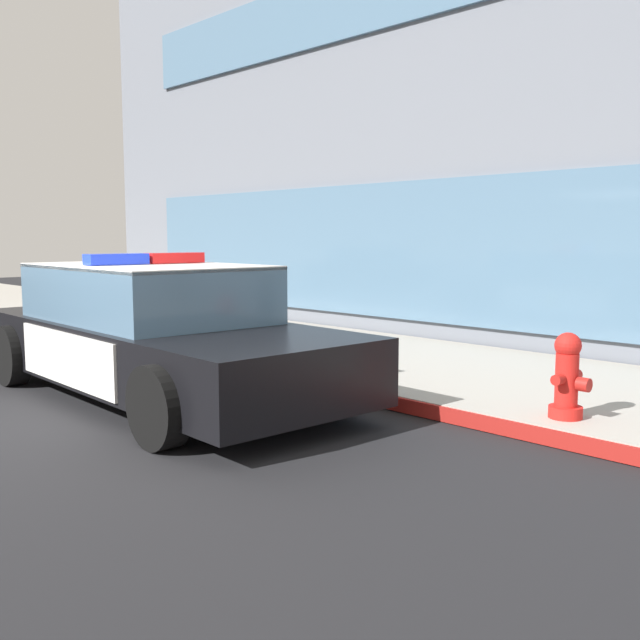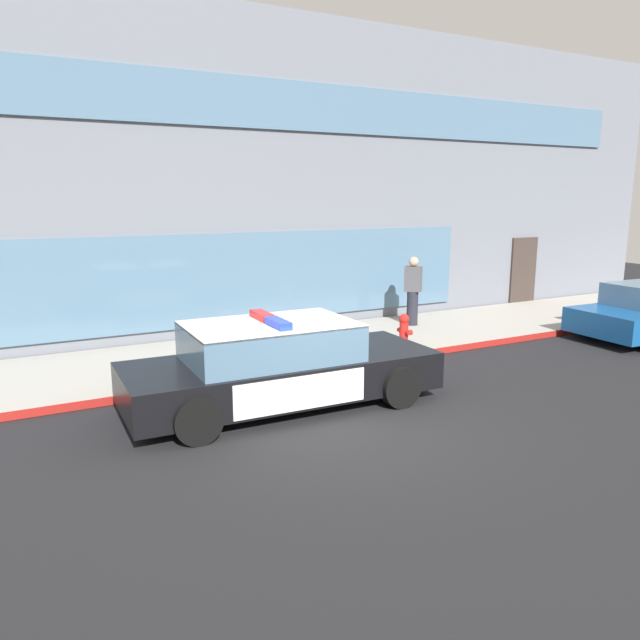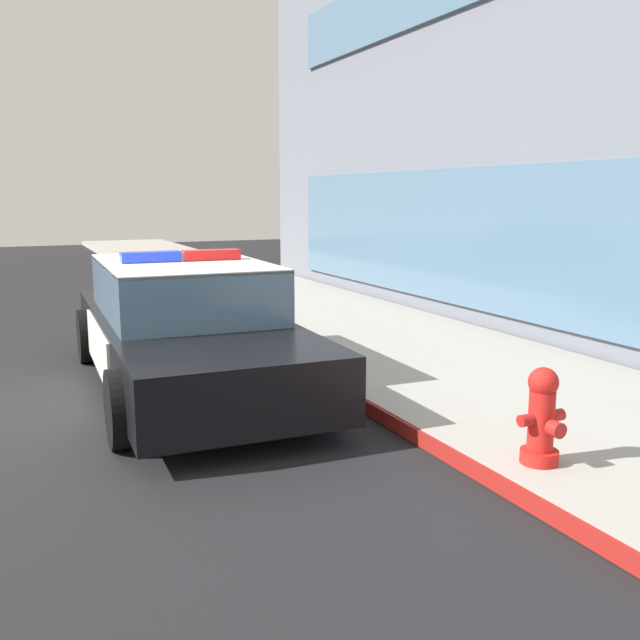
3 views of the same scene
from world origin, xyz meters
name	(u,v)px [view 1 (image 1 of 3)]	position (x,y,z in m)	size (l,w,h in m)	color
ground	(72,425)	(0.00, 0.00, 0.00)	(48.00, 48.00, 0.00)	black
sidewalk	(380,361)	(0.00, 4.14, 0.07)	(48.00, 3.32, 0.15)	#A39E93
curb_red_paint	(282,379)	(0.00, 2.46, 0.08)	(28.80, 0.04, 0.14)	maroon
police_cruiser	(155,332)	(-0.49, 1.16, 0.68)	(5.04, 2.19, 1.49)	black
fire_hydrant	(567,377)	(3.21, 2.86, 0.50)	(0.34, 0.39, 0.73)	red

